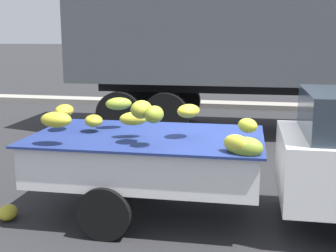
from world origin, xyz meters
name	(u,v)px	position (x,y,z in m)	size (l,w,h in m)	color
ground	(227,213)	(0.00, 0.00, 0.00)	(220.00, 220.00, 0.00)	#28282B
curb_strip	(247,105)	(0.00, 9.02, 0.08)	(80.00, 0.80, 0.16)	gray
pickup_truck	(314,158)	(1.04, -0.19, 0.88)	(5.25, 1.89, 1.70)	white
semi_trailer	(325,27)	(1.79, 5.37, 2.54)	(12.07, 2.93, 3.95)	#4C5156
fallen_banana_bunch_near_tailgate	(8,212)	(-2.76, -0.78, 0.10)	(0.32, 0.24, 0.20)	gold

